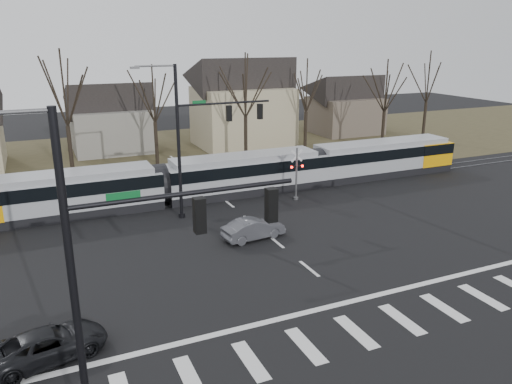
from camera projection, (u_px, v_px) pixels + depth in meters
name	position (u px, v px, depth m)	size (l,w,h in m)	color
ground	(329.00, 285.00, 24.77)	(140.00, 140.00, 0.00)	black
grass_verge	(168.00, 154.00, 52.71)	(140.00, 28.00, 0.01)	#38331E
crosswalk	(379.00, 325.00, 21.28)	(27.00, 2.60, 0.01)	silver
stop_line	(350.00, 302.00, 23.20)	(28.00, 0.35, 0.01)	silver
lane_dashes	(220.00, 196.00, 38.74)	(0.18, 30.00, 0.01)	silver
rail_pair	(220.00, 196.00, 38.56)	(90.00, 1.52, 0.06)	#59595E
tram	(243.00, 172.00, 39.02)	(40.47, 3.00, 3.07)	gray
sedan	(253.00, 229.00, 30.34)	(4.04, 1.84, 1.28)	#45464C
suv	(49.00, 344.00, 18.96)	(4.69, 2.95, 1.21)	black
signal_pole_near_left	(133.00, 266.00, 13.82)	(9.28, 0.44, 10.20)	black
signal_pole_far	(202.00, 133.00, 33.07)	(9.28, 0.44, 10.20)	black
rail_crossing_signal	(296.00, 176.00, 37.33)	(1.08, 0.36, 4.00)	#59595B
tree_row	(202.00, 113.00, 46.77)	(59.20, 7.20, 10.00)	black
house_b	(110.00, 114.00, 53.10)	(8.64, 7.56, 7.65)	slate
house_c	(242.00, 99.00, 55.53)	(10.80, 8.64, 10.10)	tan
house_d	(345.00, 102.00, 63.46)	(8.64, 7.56, 7.65)	brown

